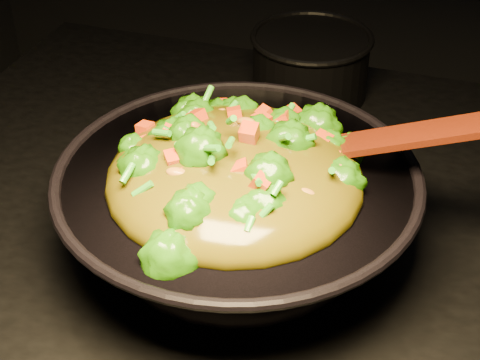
% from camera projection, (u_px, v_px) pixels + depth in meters
% --- Properties ---
extents(wok, '(0.56, 0.56, 0.12)m').
position_uv_depth(wok, '(237.00, 214.00, 0.90)').
color(wok, black).
rests_on(wok, stovetop).
extents(stir_fry, '(0.40, 0.40, 0.10)m').
position_uv_depth(stir_fry, '(235.00, 145.00, 0.82)').
color(stir_fry, '#286F07').
rests_on(stir_fry, wok).
extents(spatula, '(0.29, 0.05, 0.12)m').
position_uv_depth(spatula, '(398.00, 138.00, 0.84)').
color(spatula, '#340D04').
rests_on(spatula, wok).
extents(back_pot, '(0.24, 0.24, 0.11)m').
position_uv_depth(back_pot, '(310.00, 65.00, 1.23)').
color(back_pot, black).
rests_on(back_pot, stovetop).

